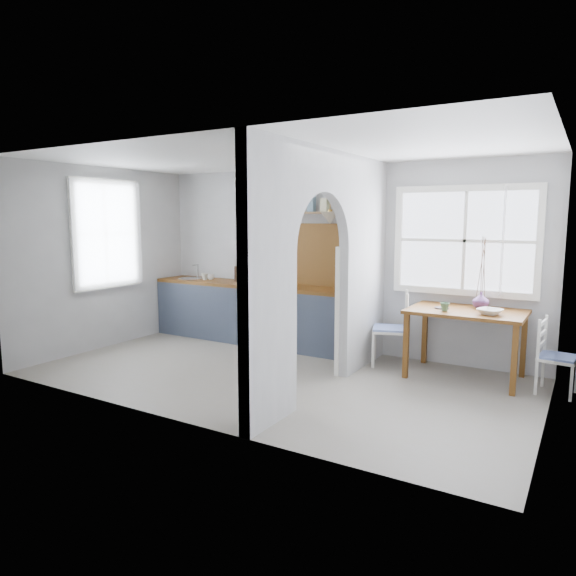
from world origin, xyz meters
The scene contains 26 objects.
floor centered at (0.00, 0.00, 0.00)m, with size 5.80×3.20×0.01m, color gray.
ceiling centered at (0.00, 0.00, 2.60)m, with size 5.80×3.20×0.01m, color beige.
walls centered at (0.00, 0.00, 1.30)m, with size 5.81×3.21×2.60m.
partition centered at (0.70, 0.06, 1.45)m, with size 0.12×3.20×2.60m.
kitchen_window centered at (-2.87, 0.00, 1.65)m, with size 0.10×1.16×1.50m, color white, non-canonical shape.
nook_window centered at (1.80, 1.56, 1.60)m, with size 1.76×0.10×1.30m, color white, non-canonical shape.
counter centered at (-1.13, 1.33, 0.46)m, with size 3.50×0.60×0.90m.
sink centered at (-2.43, 1.30, 0.89)m, with size 0.40×0.40×0.02m, color #B8B9BB.
backsplash centered at (-0.20, 1.58, 1.35)m, with size 1.65×0.03×0.90m, color brown.
shelf centered at (-0.20, 1.49, 2.01)m, with size 1.75×0.20×0.21m.
pendant_lamp centered at (0.15, 1.15, 1.88)m, with size 0.26×0.26×0.16m, color beige.
utensil_rail centered at (0.61, 0.90, 1.45)m, with size 0.02×0.02×0.50m, color #B8B9BB.
dining_table centered at (1.95, 1.12, 0.41)m, with size 1.30×0.87×0.81m, color brown, non-canonical shape.
chair_left centered at (1.00, 1.19, 0.48)m, with size 0.44×0.44×0.96m, color white, non-canonical shape.
chair_right centered at (2.93, 1.04, 0.41)m, with size 0.37×0.37×0.82m, color white, non-canonical shape.
kettle centered at (0.47, 1.21, 1.03)m, with size 0.22×0.18×0.27m, color white, non-canonical shape.
mug_a centered at (-2.11, 1.28, 0.95)m, with size 0.11×0.11×0.11m, color silver.
mug_b centered at (-2.05, 1.34, 0.95)m, with size 0.12×0.12×0.09m, color white.
knife_block centered at (-1.50, 1.39, 1.02)m, with size 0.11×0.15×0.24m, color #311C10.
jar centered at (-1.27, 1.39, 0.97)m, with size 0.09×0.09×0.14m, color tan.
towel_magenta centered at (0.58, 0.99, 0.28)m, with size 0.02×0.03×0.49m, color #A82B65.
towel_orange centered at (0.58, 0.92, 0.25)m, with size 0.02×0.03×0.45m, color orange.
bowl centered at (2.23, 0.97, 0.85)m, with size 0.26×0.26×0.06m, color white.
table_cup centered at (1.74, 0.93, 0.86)m, with size 0.10×0.10×0.10m, color #4A744F.
plate centered at (1.67, 1.08, 0.82)m, with size 0.17×0.17×0.01m, color #3B3233.
vase centered at (2.06, 1.34, 0.91)m, with size 0.19×0.19×0.20m, color #5D376E.
Camera 1 is at (3.17, -5.02, 1.89)m, focal length 32.00 mm.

